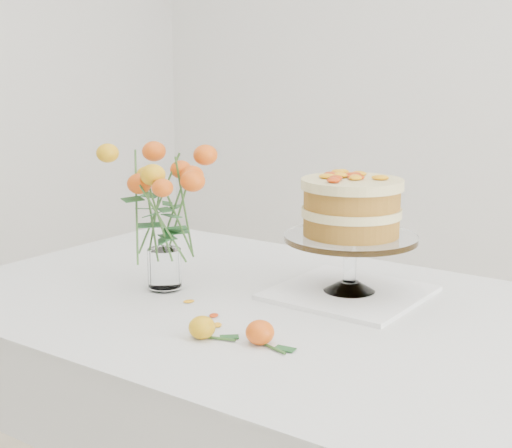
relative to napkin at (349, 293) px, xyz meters
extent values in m
cube|color=tan|center=(-0.14, -0.15, -0.03)|extent=(1.40, 0.90, 0.04)
cylinder|color=tan|center=(-0.76, 0.22, -0.41)|extent=(0.06, 0.06, 0.71)
cube|color=silver|center=(-0.14, -0.15, -0.01)|extent=(1.42, 0.92, 0.01)
cube|color=silver|center=(-0.14, 0.31, -0.11)|extent=(1.42, 0.01, 0.20)
cube|color=silver|center=(-0.14, -0.61, -0.11)|extent=(1.42, 0.01, 0.20)
cube|color=silver|center=(-0.85, -0.15, -0.11)|extent=(0.01, 0.92, 0.20)
cube|color=silver|center=(0.00, 0.00, 0.00)|extent=(0.32, 0.32, 0.01)
cylinder|color=white|center=(0.00, 0.00, 0.07)|extent=(0.03, 0.03, 0.09)
cylinder|color=white|center=(0.00, 0.00, 0.13)|extent=(0.29, 0.29, 0.01)
cylinder|color=#A36D24|center=(0.00, 0.00, 0.15)|extent=(0.22, 0.22, 0.04)
cylinder|color=beige|center=(0.00, 0.00, 0.18)|extent=(0.23, 0.23, 0.02)
cylinder|color=#A36D24|center=(0.00, 0.00, 0.21)|extent=(0.22, 0.22, 0.04)
cylinder|color=beige|center=(0.00, 0.00, 0.25)|extent=(0.23, 0.23, 0.02)
cylinder|color=white|center=(-0.36, -0.21, 0.00)|extent=(0.06, 0.06, 0.01)
cylinder|color=white|center=(-0.36, -0.21, 0.05)|extent=(0.08, 0.08, 0.09)
ellipsoid|color=orange|center=(-0.10, -0.39, 0.02)|extent=(0.05, 0.05, 0.04)
cylinder|color=#366026|center=(-0.07, -0.38, 0.00)|extent=(0.06, 0.02, 0.01)
ellipsoid|color=#E55C0B|center=(0.00, -0.35, 0.02)|extent=(0.05, 0.05, 0.05)
cylinder|color=#366026|center=(0.04, -0.37, 0.00)|extent=(0.06, 0.02, 0.01)
ellipsoid|color=#F7A00F|center=(-0.26, -0.25, 0.00)|extent=(0.03, 0.02, 0.00)
ellipsoid|color=#F7A00F|center=(-0.16, -0.29, 0.00)|extent=(0.03, 0.02, 0.00)
ellipsoid|color=#F7A00F|center=(-0.12, -0.33, 0.00)|extent=(0.03, 0.02, 0.00)
ellipsoid|color=#F7A00F|center=(-0.40, -0.20, 0.00)|extent=(0.03, 0.02, 0.00)
camera|label=1|loc=(0.70, -1.37, 0.49)|focal=50.00mm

